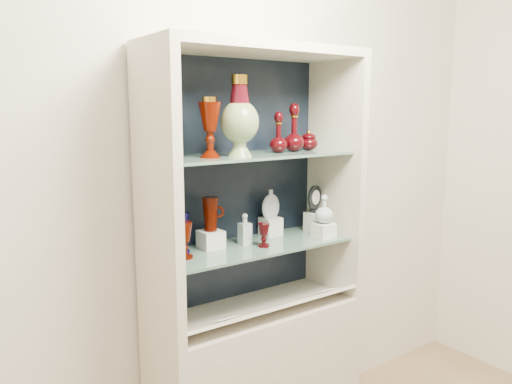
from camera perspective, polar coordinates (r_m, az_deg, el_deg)
wall_back at (r=2.41m, az=-3.02°, el=3.06°), size 3.50×0.02×2.80m
cabinet_base at (r=2.56m, az=0.00°, el=-20.85°), size 1.00×0.40×0.75m
cabinet_back_panel at (r=2.39m, az=-2.62°, el=1.21°), size 0.98×0.02×1.15m
cabinet_side_left at (r=2.00m, az=-11.31°, el=-0.61°), size 0.04×0.40×1.15m
cabinet_side_right at (r=2.54m, az=8.90°, el=1.59°), size 0.04×0.40×1.15m
cabinet_top_cap at (r=2.22m, az=0.00°, el=15.97°), size 1.00×0.40×0.04m
shelf_lower at (r=2.31m, az=-0.29°, el=-6.20°), size 0.92×0.34×0.01m
shelf_upper at (r=2.24m, az=-0.30°, el=4.22°), size 0.92×0.34×0.01m
label_ledge at (r=2.30m, az=1.62°, el=-13.26°), size 0.92×0.17×0.09m
label_card_0 at (r=2.49m, az=7.86°, el=-11.13°), size 0.10×0.06×0.03m
label_card_1 at (r=2.17m, az=-3.59°, el=-14.28°), size 0.10×0.06×0.03m
pedestal_lamp_left at (r=1.99m, az=-9.89°, el=6.98°), size 0.11×0.11×0.24m
pedestal_lamp_right at (r=2.07m, az=-5.29°, el=7.34°), size 0.12×0.12×0.25m
enamel_urn at (r=2.12m, az=-1.88°, el=8.67°), size 0.21×0.21×0.34m
ruby_decanter_a at (r=2.36m, az=4.39°, el=7.70°), size 0.11×0.11×0.25m
ruby_decanter_b at (r=2.29m, az=2.60°, el=6.98°), size 0.10×0.10×0.20m
lidded_bowl at (r=2.44m, az=6.05°, el=5.93°), size 0.10×0.10×0.10m
cobalt_goblet at (r=2.18m, az=-8.61°, el=-4.69°), size 0.10×0.10×0.18m
ruby_goblet_tall at (r=2.11m, az=-8.11°, el=-5.49°), size 0.08×0.08×0.15m
ruby_goblet_small at (r=2.27m, az=0.90°, el=-4.95°), size 0.06×0.06×0.11m
riser_ruby_pitcher at (r=2.26m, az=-5.19°, el=-5.41°), size 0.10×0.10×0.08m
ruby_pitcher at (r=2.23m, az=-5.24°, el=-2.53°), size 0.13×0.11×0.15m
clear_square_bottle at (r=2.31m, az=-1.29°, el=-4.22°), size 0.05×0.05×0.15m
riser_flat_flask at (r=2.47m, az=1.68°, el=-3.95°), size 0.09×0.09×0.09m
flat_flask at (r=2.45m, az=1.69°, el=-1.28°), size 0.10×0.04×0.14m
riser_clear_round_decanter at (r=2.46m, az=7.74°, el=-4.35°), size 0.09×0.09×0.07m
clear_round_decanter at (r=2.44m, az=7.79°, el=-2.02°), size 0.09×0.09×0.13m
riser_cameo_medallion at (r=2.56m, az=6.66°, el=-3.41°), size 0.08×0.08×0.10m
cameo_medallion at (r=2.54m, az=6.71°, el=-0.74°), size 0.13×0.08×0.14m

